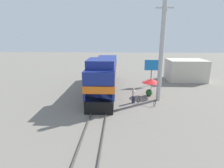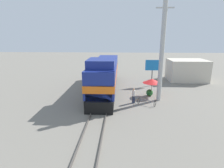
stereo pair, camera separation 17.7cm
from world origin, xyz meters
The scene contains 11 objects.
ground_plane centered at (0.00, 0.00, 0.00)m, with size 120.00×120.00×0.00m, color slate.
rail_near centered at (-0.72, 0.00, 0.07)m, with size 0.08×40.17×0.15m, color #4C4742.
rail_far centered at (0.72, 0.00, 0.07)m, with size 0.08×40.17×0.15m, color #4C4742.
locomotive centered at (0.00, 2.61, 2.11)m, with size 2.96×15.45×4.77m.
utility_pole centered at (6.35, -0.47, 5.59)m, with size 1.80×0.49×11.10m.
vendor_umbrella centered at (5.75, 0.86, 1.90)m, with size 2.20×2.20×2.15m.
billboard_sign centered at (6.57, 5.60, 2.80)m, with size 2.04×0.12×3.77m.
shrub_cluster centered at (5.55, 0.95, 0.40)m, with size 0.80×0.80×0.80m, color #236028.
person_bystander centered at (3.44, -1.53, 0.90)m, with size 0.34×0.34×1.67m.
bicycle centered at (4.79, -2.01, 0.34)m, with size 1.92×1.45×0.66m.
building_block_distant centered at (12.78, 9.15, 1.69)m, with size 5.85×4.38×3.38m, color beige.
Camera 2 is at (1.96, -19.43, 7.01)m, focal length 28.00 mm.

